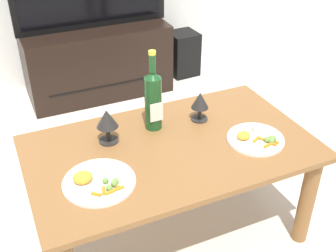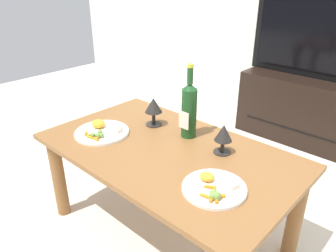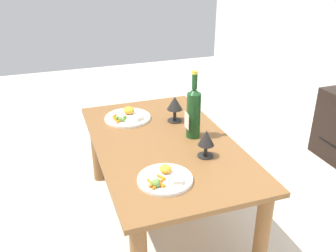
{
  "view_description": "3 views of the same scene",
  "coord_description": "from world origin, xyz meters",
  "px_view_note": "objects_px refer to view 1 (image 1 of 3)",
  "views": [
    {
      "loc": [
        -0.62,
        -1.34,
        1.53
      ],
      "look_at": [
        0.02,
        0.07,
        0.56
      ],
      "focal_mm": 45.54,
      "sensor_mm": 36.0,
      "label": 1
    },
    {
      "loc": [
        0.9,
        -0.97,
        1.25
      ],
      "look_at": [
        -0.04,
        0.05,
        0.59
      ],
      "focal_mm": 34.72,
      "sensor_mm": 36.0,
      "label": 2
    },
    {
      "loc": [
        1.63,
        -0.54,
        1.41
      ],
      "look_at": [
        0.02,
        0.02,
        0.6
      ],
      "focal_mm": 39.61,
      "sensor_mm": 36.0,
      "label": 3
    }
  ],
  "objects_px": {
    "wine_bottle": "(153,98)",
    "floor_speaker": "(183,53)",
    "dinner_plate_right": "(256,138)",
    "tv_stand": "(97,60)",
    "dining_table": "(171,163)",
    "goblet_right": "(200,102)",
    "dinner_plate_left": "(98,181)",
    "goblet_left": "(107,120)"
  },
  "relations": [
    {
      "from": "wine_bottle",
      "to": "floor_speaker",
      "type": "bearing_deg",
      "value": 59.23
    },
    {
      "from": "wine_bottle",
      "to": "dinner_plate_right",
      "type": "xyz_separation_m",
      "value": [
        0.36,
        -0.28,
        -0.14
      ]
    },
    {
      "from": "tv_stand",
      "to": "dinner_plate_right",
      "type": "distance_m",
      "value": 1.71
    },
    {
      "from": "tv_stand",
      "to": "floor_speaker",
      "type": "bearing_deg",
      "value": 1.73
    },
    {
      "from": "dining_table",
      "to": "goblet_right",
      "type": "relative_size",
      "value": 8.59
    },
    {
      "from": "dining_table",
      "to": "floor_speaker",
      "type": "relative_size",
      "value": 3.4
    },
    {
      "from": "tv_stand",
      "to": "dinner_plate_left",
      "type": "xyz_separation_m",
      "value": [
        -0.46,
        -1.67,
        0.26
      ]
    },
    {
      "from": "dining_table",
      "to": "dinner_plate_right",
      "type": "xyz_separation_m",
      "value": [
        0.35,
        -0.11,
        0.1
      ]
    },
    {
      "from": "floor_speaker",
      "to": "wine_bottle",
      "type": "relative_size",
      "value": 0.96
    },
    {
      "from": "goblet_left",
      "to": "dinner_plate_right",
      "type": "height_order",
      "value": "goblet_left"
    },
    {
      "from": "dining_table",
      "to": "tv_stand",
      "type": "bearing_deg",
      "value": 86.07
    },
    {
      "from": "goblet_right",
      "to": "dinner_plate_right",
      "type": "height_order",
      "value": "goblet_right"
    },
    {
      "from": "dinner_plate_left",
      "to": "wine_bottle",
      "type": "bearing_deg",
      "value": 39.36
    },
    {
      "from": "dining_table",
      "to": "wine_bottle",
      "type": "xyz_separation_m",
      "value": [
        -0.01,
        0.17,
        0.24
      ]
    },
    {
      "from": "dinner_plate_right",
      "to": "dining_table",
      "type": "bearing_deg",
      "value": 161.97
    },
    {
      "from": "goblet_right",
      "to": "dinner_plate_left",
      "type": "bearing_deg",
      "value": -155.58
    },
    {
      "from": "dinner_plate_left",
      "to": "dining_table",
      "type": "bearing_deg",
      "value": 17.56
    },
    {
      "from": "dinner_plate_right",
      "to": "tv_stand",
      "type": "bearing_deg",
      "value": 98.18
    },
    {
      "from": "wine_bottle",
      "to": "goblet_right",
      "type": "bearing_deg",
      "value": -6.47
    },
    {
      "from": "dining_table",
      "to": "dinner_plate_left",
      "type": "xyz_separation_m",
      "value": [
        -0.35,
        -0.11,
        0.1
      ]
    },
    {
      "from": "tv_stand",
      "to": "floor_speaker",
      "type": "xyz_separation_m",
      "value": [
        0.72,
        0.02,
        -0.08
      ]
    },
    {
      "from": "dinner_plate_left",
      "to": "goblet_right",
      "type": "bearing_deg",
      "value": 24.42
    },
    {
      "from": "goblet_right",
      "to": "dining_table",
      "type": "bearing_deg",
      "value": -145.63
    },
    {
      "from": "wine_bottle",
      "to": "goblet_right",
      "type": "relative_size",
      "value": 2.62
    },
    {
      "from": "tv_stand",
      "to": "floor_speaker",
      "type": "relative_size",
      "value": 2.93
    },
    {
      "from": "dinner_plate_right",
      "to": "floor_speaker",
      "type": "bearing_deg",
      "value": 74.06
    },
    {
      "from": "dining_table",
      "to": "dinner_plate_right",
      "type": "bearing_deg",
      "value": -18.03
    },
    {
      "from": "wine_bottle",
      "to": "dinner_plate_right",
      "type": "height_order",
      "value": "wine_bottle"
    },
    {
      "from": "dining_table",
      "to": "dinner_plate_right",
      "type": "distance_m",
      "value": 0.38
    },
    {
      "from": "goblet_right",
      "to": "floor_speaker",
      "type": "bearing_deg",
      "value": 66.6
    },
    {
      "from": "floor_speaker",
      "to": "goblet_left",
      "type": "relative_size",
      "value": 2.31
    },
    {
      "from": "wine_bottle",
      "to": "dining_table",
      "type": "bearing_deg",
      "value": -86.56
    },
    {
      "from": "wine_bottle",
      "to": "goblet_left",
      "type": "height_order",
      "value": "wine_bottle"
    },
    {
      "from": "floor_speaker",
      "to": "wine_bottle",
      "type": "bearing_deg",
      "value": -123.94
    },
    {
      "from": "goblet_right",
      "to": "goblet_left",
      "type": "bearing_deg",
      "value": 180.0
    },
    {
      "from": "tv_stand",
      "to": "wine_bottle",
      "type": "distance_m",
      "value": 1.45
    },
    {
      "from": "dinner_plate_left",
      "to": "goblet_left",
      "type": "bearing_deg",
      "value": 64.59
    },
    {
      "from": "dinner_plate_right",
      "to": "wine_bottle",
      "type": "bearing_deg",
      "value": 141.85
    },
    {
      "from": "dinner_plate_left",
      "to": "dinner_plate_right",
      "type": "bearing_deg",
      "value": -0.2
    },
    {
      "from": "goblet_left",
      "to": "dinner_plate_left",
      "type": "xyz_separation_m",
      "value": [
        -0.12,
        -0.25,
        -0.09
      ]
    },
    {
      "from": "goblet_left",
      "to": "dinner_plate_right",
      "type": "relative_size",
      "value": 0.62
    },
    {
      "from": "wine_bottle",
      "to": "goblet_left",
      "type": "distance_m",
      "value": 0.22
    }
  ]
}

